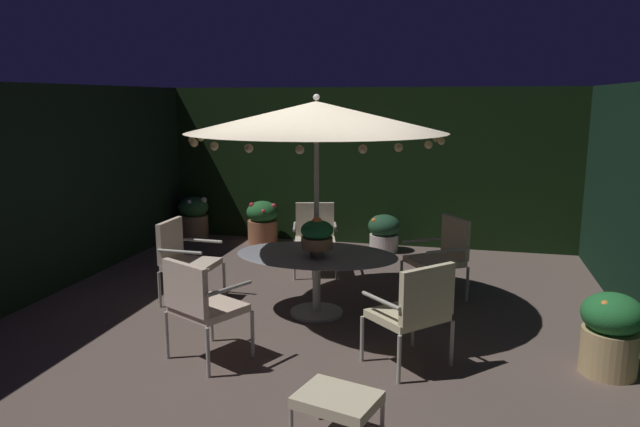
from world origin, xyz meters
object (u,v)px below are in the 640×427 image
object	(u,v)px
patio_dining_table	(317,264)
patio_chair_south	(200,301)
patio_chair_north	(415,308)
patio_umbrella	(316,117)
potted_plant_back_center	(194,217)
potted_plant_back_left	(263,221)
potted_plant_left_far	(319,232)
centerpiece_planter	(317,235)
patio_chair_east	(315,234)
ottoman_footrest	(337,401)
patio_chair_southeast	(184,256)
potted_plant_right_far	(384,232)
potted_plant_back_right	(611,332)
patio_chair_northeast	(442,253)

from	to	relation	value
patio_dining_table	patio_chair_south	size ratio (longest dim) A/B	1.87
patio_chair_north	patio_umbrella	bearing A→B (deg)	136.42
potted_plant_back_center	potted_plant_back_left	bearing A→B (deg)	-2.93
potted_plant_back_center	potted_plant_left_far	size ratio (longest dim) A/B	1.41
centerpiece_planter	potted_plant_back_center	xyz separation A→B (m)	(-3.02, 3.23, -0.57)
patio_chair_east	ottoman_footrest	size ratio (longest dim) A/B	1.48
ottoman_footrest	patio_chair_southeast	bearing A→B (deg)	134.10
potted_plant_right_far	potted_plant_back_right	xyz separation A→B (m)	(2.50, -3.79, 0.08)
patio_chair_southeast	potted_plant_back_left	world-z (taller)	patio_chair_southeast
centerpiece_planter	patio_chair_north	bearing A→B (deg)	-40.83
patio_dining_table	patio_umbrella	size ratio (longest dim) A/B	0.65
ottoman_footrest	potted_plant_back_right	bearing A→B (deg)	37.40
patio_dining_table	patio_chair_southeast	distance (m)	1.64
patio_dining_table	patio_umbrella	xyz separation A→B (m)	(-0.00, -0.00, 1.62)
patio_umbrella	potted_plant_left_far	bearing A→B (deg)	103.38
patio_chair_south	ottoman_footrest	bearing A→B (deg)	-33.40
patio_chair_east	potted_plant_back_center	distance (m)	2.98
potted_plant_back_center	patio_chair_south	bearing A→B (deg)	-63.71
patio_chair_south	potted_plant_right_far	world-z (taller)	patio_chair_south
potted_plant_right_far	potted_plant_left_far	distance (m)	1.06
centerpiece_planter	patio_umbrella	bearing A→B (deg)	106.46
patio_chair_north	patio_chair_south	xyz separation A→B (m)	(-1.91, -0.33, 0.01)
patio_chair_northeast	ottoman_footrest	xyz separation A→B (m)	(-0.58, -3.38, -0.24)
patio_chair_north	patio_chair_south	bearing A→B (deg)	-170.18
patio_umbrella	patio_chair_southeast	distance (m)	2.32
patio_dining_table	potted_plant_left_far	distance (m)	3.00
potted_plant_back_left	centerpiece_planter	bearing A→B (deg)	-61.30
patio_chair_southeast	patio_chair_east	bearing A→B (deg)	51.71
potted_plant_left_far	ottoman_footrest	bearing A→B (deg)	-74.82
potted_plant_back_center	potted_plant_left_far	xyz separation A→B (m)	(2.29, -0.19, -0.11)
patio_umbrella	ottoman_footrest	distance (m)	3.18
centerpiece_planter	patio_chair_northeast	world-z (taller)	centerpiece_planter
ottoman_footrest	potted_plant_back_left	bearing A→B (deg)	114.15
patio_chair_east	potted_plant_back_left	xyz separation A→B (m)	(-1.27, 1.44, -0.18)
patio_dining_table	potted_plant_back_center	xyz separation A→B (m)	(-2.98, 3.09, -0.20)
patio_chair_northeast	potted_plant_right_far	distance (m)	2.26
potted_plant_back_right	patio_chair_northeast	bearing A→B (deg)	130.71
potted_plant_back_left	potted_plant_back_center	bearing A→B (deg)	177.07
patio_chair_southeast	ottoman_footrest	world-z (taller)	patio_chair_southeast
patio_dining_table	patio_chair_southeast	world-z (taller)	patio_chair_southeast
patio_umbrella	ottoman_footrest	world-z (taller)	patio_umbrella
potted_plant_right_far	ottoman_footrest	bearing A→B (deg)	-85.85
patio_chair_northeast	potted_plant_back_right	bearing A→B (deg)	-49.29
ottoman_footrest	potted_plant_left_far	size ratio (longest dim) A/B	1.26
patio_dining_table	patio_chair_north	size ratio (longest dim) A/B	1.85
patio_chair_north	potted_plant_back_left	bearing A→B (deg)	124.70
patio_chair_southeast	potted_plant_back_right	xyz separation A→B (m)	(4.50, -0.86, -0.18)
centerpiece_planter	potted_plant_back_left	xyz separation A→B (m)	(-1.73, 3.16, -0.58)
patio_chair_east	patio_chair_southeast	size ratio (longest dim) A/B	0.98
patio_chair_east	potted_plant_back_right	size ratio (longest dim) A/B	1.30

